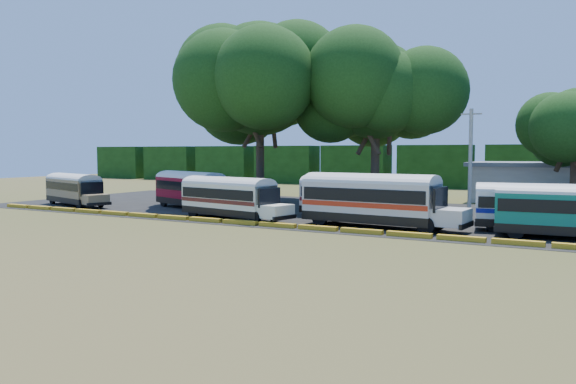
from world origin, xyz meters
The scene contains 15 objects.
ground centered at (0.00, 0.00, 0.00)m, with size 160.00×160.00×0.00m, color #3C4C19.
asphalt_strip centered at (1.00, 12.00, 0.01)m, with size 64.00×24.00×0.02m, color black.
curb centered at (0.00, 1.00, 0.15)m, with size 53.70×0.45×0.30m.
terminal_building centered at (18.00, 30.00, 2.03)m, with size 19.00×9.00×4.00m.
treeline_backdrop centered at (0.00, 48.00, 3.00)m, with size 130.00×4.00×6.00m.
bus_beige centered at (-22.74, 4.86, 1.72)m, with size 9.40×4.81×3.01m.
bus_red centered at (-11.42, 8.02, 1.90)m, with size 10.27×5.87×3.30m.
bus_cream_west centered at (-3.93, 3.24, 1.80)m, with size 9.94×4.20×3.18m.
bus_cream_east centered at (4.21, 8.19, 1.83)m, with size 9.87×2.53×3.24m.
bus_white_red centered at (7.13, 3.97, 2.05)m, with size 11.16×3.43×3.62m.
bus_white_blue centered at (17.29, 6.85, 1.74)m, with size 9.63×3.67×3.09m.
bus_teal centered at (19.04, 4.54, 1.83)m, with size 9.86×3.03×3.20m.
tree_west centered at (-9.18, 16.01, 12.12)m, with size 15.04×15.04×17.66m.
tree_center centered at (1.83, 18.68, 10.66)m, with size 12.19×12.19×15.17m.
utility_pole centered at (11.28, 14.53, 4.33)m, with size 1.60×0.30×8.43m.
Camera 1 is at (20.16, -31.23, 5.05)m, focal length 35.00 mm.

